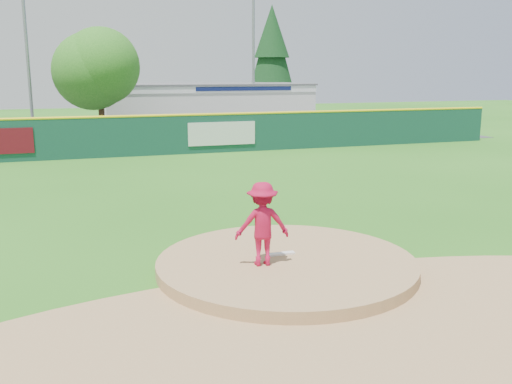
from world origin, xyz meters
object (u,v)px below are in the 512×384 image
object	(u,v)px
pitcher	(262,224)
pool_building_grp	(204,105)
deciduous_tree	(99,65)
van	(212,128)
light_pole_right	(253,52)
light_pole_left	(26,39)
conifer_tree	(272,55)

from	to	relation	value
pitcher	pool_building_grp	size ratio (longest dim) A/B	0.11
deciduous_tree	van	bearing A→B (deg)	-12.36
pool_building_grp	light_pole_right	bearing A→B (deg)	-44.95
light_pole_right	light_pole_left	bearing A→B (deg)	-172.41
conifer_tree	light_pole_right	world-z (taller)	light_pole_right
pool_building_grp	light_pole_left	distance (m)	13.72
conifer_tree	van	bearing A→B (deg)	-124.41
van	light_pole_left	distance (m)	12.25
pitcher	light_pole_right	distance (m)	31.02
van	deciduous_tree	world-z (taller)	deciduous_tree
deciduous_tree	conifer_tree	bearing A→B (deg)	36.25
van	light_pole_right	world-z (taller)	light_pole_right
light_pole_left	conifer_tree	bearing A→B (deg)	25.35
pitcher	deciduous_tree	size ratio (longest dim) A/B	0.23
conifer_tree	light_pole_left	xyz separation A→B (m)	(-19.00, -9.00, 0.51)
light_pole_right	pool_building_grp	bearing A→B (deg)	135.05
van	light_pole_left	size ratio (longest dim) A/B	0.46
deciduous_tree	light_pole_left	size ratio (longest dim) A/B	0.67
pool_building_grp	light_pole_right	xyz separation A→B (m)	(3.00, -2.99, 3.88)
pitcher	light_pole_left	xyz separation A→B (m)	(-5.40, 27.17, 4.94)
pitcher	conifer_tree	size ratio (longest dim) A/B	0.18
van	light_pole_right	size ratio (longest dim) A/B	0.50
light_pole_left	light_pole_right	world-z (taller)	light_pole_left
pitcher	light_pole_left	bearing A→B (deg)	-70.87
deciduous_tree	conifer_tree	distance (m)	18.63
pool_building_grp	conifer_tree	xyz separation A→B (m)	(7.00, 4.01, 3.88)
conifer_tree	light_pole_right	distance (m)	8.06
van	light_pole_left	bearing A→B (deg)	95.52
pitcher	deciduous_tree	bearing A→B (deg)	-78.93
pitcher	van	distance (m)	24.29
van	conifer_tree	bearing A→B (deg)	-10.83
pool_building_grp	conifer_tree	distance (m)	8.95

